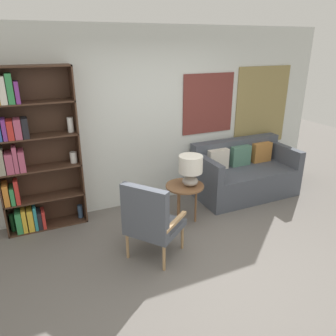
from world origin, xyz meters
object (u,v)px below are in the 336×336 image
at_px(armchair, 150,219).
at_px(side_table, 185,189).
at_px(table_lamp, 191,168).
at_px(bookshelf, 26,155).
at_px(couch, 243,174).

height_order(armchair, side_table, armchair).
bearing_deg(table_lamp, armchair, -145.36).
distance_m(bookshelf, armchair, 1.87).
xyz_separation_m(armchair, side_table, (0.78, 0.62, -0.03)).
xyz_separation_m(couch, side_table, (-1.35, -0.43, 0.16)).
distance_m(couch, table_lamp, 1.45).
distance_m(armchair, side_table, 0.99).
height_order(armchair, table_lamp, table_lamp).
xyz_separation_m(armchair, couch, (2.13, 1.05, -0.19)).
bearing_deg(side_table, table_lamp, -31.95).
distance_m(side_table, table_lamp, 0.34).
distance_m(couch, side_table, 1.43).
bearing_deg(armchair, table_lamp, 34.64).
relative_size(armchair, side_table, 1.72).
distance_m(armchair, couch, 2.38).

